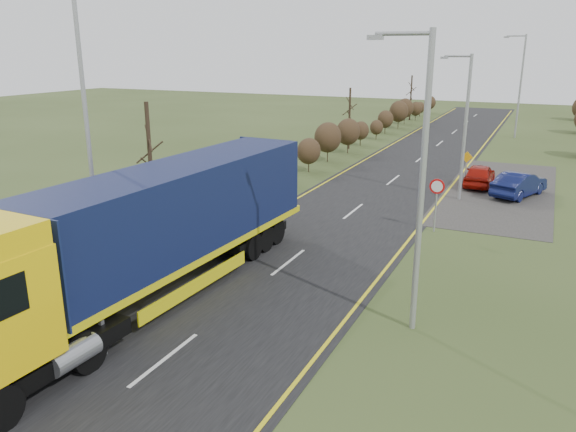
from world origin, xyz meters
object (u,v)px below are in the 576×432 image
(car_blue_sedan, at_px, (519,184))
(car_red_hatchback, at_px, (479,175))
(streetlight_near, at_px, (419,174))
(speed_sign, at_px, (437,195))
(lorry, at_px, (158,226))

(car_blue_sedan, bearing_deg, car_red_hatchback, -13.40)
(streetlight_near, bearing_deg, speed_sign, 96.68)
(lorry, distance_m, speed_sign, 13.17)
(car_red_hatchback, bearing_deg, lorry, 69.47)
(lorry, height_order, speed_sign, lorry)
(car_red_hatchback, xyz_separation_m, streetlight_near, (0.40, -19.95, 4.08))
(car_blue_sedan, height_order, speed_sign, speed_sign)
(lorry, height_order, car_blue_sedan, lorry)
(car_red_hatchback, distance_m, streetlight_near, 20.37)
(car_blue_sedan, distance_m, speed_sign, 9.19)
(car_red_hatchback, xyz_separation_m, speed_sign, (-0.74, -10.22, 1.08))
(car_red_hatchback, height_order, car_blue_sedan, car_blue_sedan)
(car_red_hatchback, xyz_separation_m, car_blue_sedan, (2.37, -1.64, 0.02))
(car_red_hatchback, bearing_deg, car_blue_sedan, 144.82)
(lorry, xyz_separation_m, car_red_hatchback, (7.78, 21.32, -1.84))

